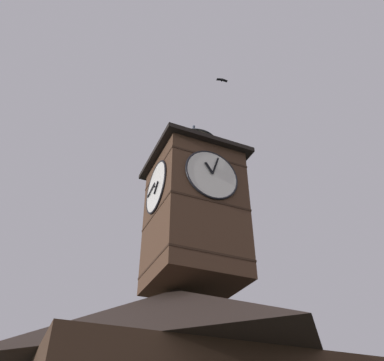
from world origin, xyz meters
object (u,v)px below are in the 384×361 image
pine_tree_behind (173,354)px  flying_bird_high (222,80)px  clock_tower (194,207)px  moon (177,323)px

pine_tree_behind → flying_bird_high: (0.48, 8.58, 14.57)m
clock_tower → pine_tree_behind: size_ratio=0.54×
pine_tree_behind → flying_bird_high: size_ratio=24.44×
moon → flying_bird_high: bearing=71.7°
pine_tree_behind → moon: (-13.01, -32.17, 11.57)m
moon → flying_bird_high: (13.49, 40.76, 3.00)m
clock_tower → flying_bird_high: size_ratio=13.30×
clock_tower → moon: moon is taller
flying_bird_high → clock_tower: bearing=-25.3°
clock_tower → flying_bird_high: bearing=154.7°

